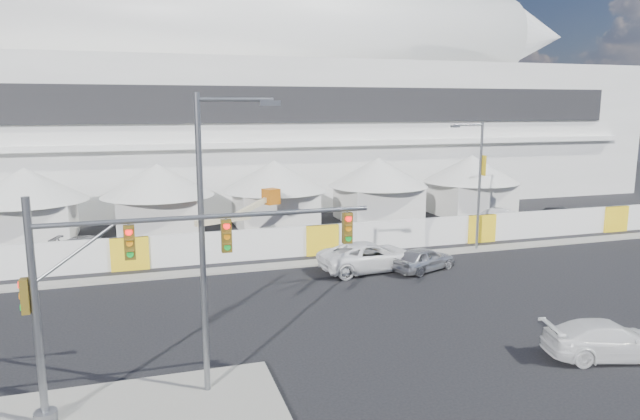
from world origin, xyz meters
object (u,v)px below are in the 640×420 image
object	(u,v)px
boom_lift	(218,238)
lot_car_a	(505,218)
pickup_near	(608,340)
lot_car_c	(92,247)
sedan_silver	(424,259)
traffic_mast	(120,291)
streetlight_median	(210,225)
streetlight_curb	(477,177)
pickup_curb	(370,256)
lot_car_b	(561,215)

from	to	relation	value
boom_lift	lot_car_a	bearing A→B (deg)	-19.49
pickup_near	lot_car_a	size ratio (longest dim) A/B	1.05
lot_car_c	sedan_silver	bearing A→B (deg)	-100.03
sedan_silver	traffic_mast	distance (m)	20.55
traffic_mast	streetlight_median	xyz separation A→B (m)	(2.82, 0.69, 1.73)
sedan_silver	traffic_mast	xyz separation A→B (m)	(-16.48, -11.80, 3.39)
streetlight_curb	lot_car_c	bearing A→B (deg)	167.20
pickup_curb	streetlight_curb	xyz separation A→B (m)	(8.61, 2.39, 4.17)
lot_car_a	lot_car_b	world-z (taller)	lot_car_a
lot_car_a	streetlight_median	bearing A→B (deg)	125.93
traffic_mast	pickup_curb	bearing A→B (deg)	43.64
lot_car_a	streetlight_median	size ratio (longest dim) A/B	0.48
pickup_near	pickup_curb	bearing A→B (deg)	31.06
pickup_curb	boom_lift	xyz separation A→B (m)	(-8.11, 6.61, 0.20)
lot_car_a	traffic_mast	distance (m)	35.41
streetlight_median	boom_lift	distance (m)	19.52
lot_car_c	streetlight_median	xyz separation A→B (m)	(5.38, -20.13, 5.14)
lot_car_c	lot_car_a	bearing A→B (deg)	-74.72
pickup_curb	lot_car_a	bearing A→B (deg)	-67.04
traffic_mast	boom_lift	world-z (taller)	traffic_mast
pickup_curb	lot_car_c	bearing A→B (deg)	58.51
sedan_silver	pickup_curb	size ratio (longest dim) A/B	0.69
sedan_silver	pickup_curb	world-z (taller)	pickup_curb
lot_car_b	streetlight_median	distance (m)	37.41
pickup_curb	boom_lift	bearing A→B (deg)	45.81
pickup_curb	lot_car_a	distance (m)	16.98
lot_car_a	traffic_mast	size ratio (longest dim) A/B	0.44
sedan_silver	boom_lift	bearing A→B (deg)	34.16
pickup_near	traffic_mast	world-z (taller)	traffic_mast
lot_car_c	streetlight_median	world-z (taller)	streetlight_median
sedan_silver	lot_car_b	distance (m)	19.65
lot_car_a	boom_lift	xyz separation A→B (m)	(-23.11, -1.35, 0.27)
lot_car_a	lot_car_b	distance (m)	5.44
pickup_near	lot_car_b	xyz separation A→B (m)	(16.16, 21.95, 0.05)
streetlight_median	boom_lift	world-z (taller)	streetlight_median
traffic_mast	streetlight_curb	xyz separation A→B (m)	(22.07, 15.23, 0.92)
sedan_silver	lot_car_b	size ratio (longest dim) A/B	0.94
pickup_near	streetlight_curb	bearing A→B (deg)	-0.94
boom_lift	streetlight_median	bearing A→B (deg)	-120.51
traffic_mast	lot_car_b	bearing A→B (deg)	31.64
pickup_near	lot_car_b	size ratio (longest dim) A/B	1.10
lot_car_b	boom_lift	size ratio (longest dim) A/B	0.57
sedan_silver	pickup_near	bearing A→B (deg)	164.24
lot_car_c	traffic_mast	world-z (taller)	traffic_mast
lot_car_a	pickup_near	bearing A→B (deg)	151.69
lot_car_c	boom_lift	distance (m)	8.03
pickup_near	boom_lift	world-z (taller)	boom_lift
pickup_curb	lot_car_b	xyz separation A→B (m)	(20.44, 8.05, -0.09)
lot_car_b	boom_lift	world-z (taller)	boom_lift
lot_car_a	streetlight_curb	size ratio (longest dim) A/B	0.55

